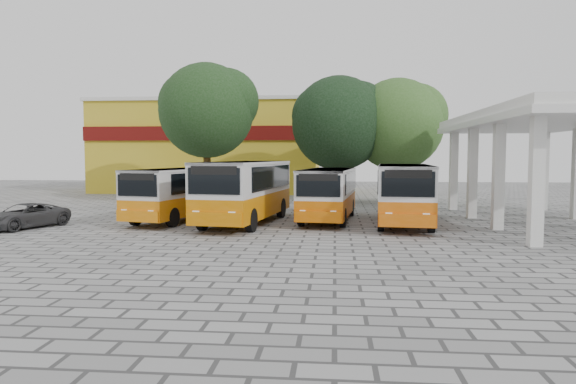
# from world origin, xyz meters

# --- Properties ---
(ground) EXTENTS (90.00, 90.00, 0.00)m
(ground) POSITION_xyz_m (0.00, 0.00, 0.00)
(ground) COLOR slate
(ground) RESTS_ON ground
(terminal_shelter) EXTENTS (6.80, 15.80, 5.40)m
(terminal_shelter) POSITION_xyz_m (10.50, 4.00, 4.91)
(terminal_shelter) COLOR silver
(terminal_shelter) RESTS_ON ground
(shophouse_block) EXTENTS (20.40, 10.40, 8.30)m
(shophouse_block) POSITION_xyz_m (-11.00, 25.99, 4.16)
(shophouse_block) COLOR gold
(shophouse_block) RESTS_ON ground
(bus_far_left) EXTENTS (3.71, 7.68, 2.64)m
(bus_far_left) POSITION_xyz_m (-7.29, 3.70, 1.53)
(bus_far_left) COLOR orange
(bus_far_left) RESTS_ON ground
(bus_centre_left) EXTENTS (3.65, 8.63, 3.01)m
(bus_centre_left) POSITION_xyz_m (-3.71, 2.84, 1.74)
(bus_centre_left) COLOR #C46A00
(bus_centre_left) RESTS_ON ground
(bus_centre_right) EXTENTS (3.00, 7.49, 2.62)m
(bus_centre_right) POSITION_xyz_m (0.29, 4.27, 1.52)
(bus_centre_right) COLOR #C55700
(bus_centre_right) RESTS_ON ground
(bus_far_right) EXTENTS (3.16, 8.11, 2.85)m
(bus_far_right) POSITION_xyz_m (3.93, 3.21, 1.65)
(bus_far_right) COLOR #C95605
(bus_far_right) RESTS_ON ground
(tree_left) EXTENTS (6.75, 6.43, 9.58)m
(tree_left) POSITION_xyz_m (-8.01, 12.77, 6.57)
(tree_left) COLOR #4C3413
(tree_left) RESTS_ON ground
(tree_middle) EXTENTS (6.88, 6.55, 8.84)m
(tree_middle) POSITION_xyz_m (0.94, 14.44, 5.78)
(tree_middle) COLOR #442F1C
(tree_middle) RESTS_ON ground
(tree_right) EXTENTS (6.76, 6.44, 8.71)m
(tree_right) POSITION_xyz_m (5.02, 15.06, 5.71)
(tree_right) COLOR #3C2A10
(tree_right) RESTS_ON ground
(parked_car) EXTENTS (3.13, 4.40, 1.11)m
(parked_car) POSITION_xyz_m (-13.47, 0.33, 0.56)
(parked_car) COLOR #303031
(parked_car) RESTS_ON ground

